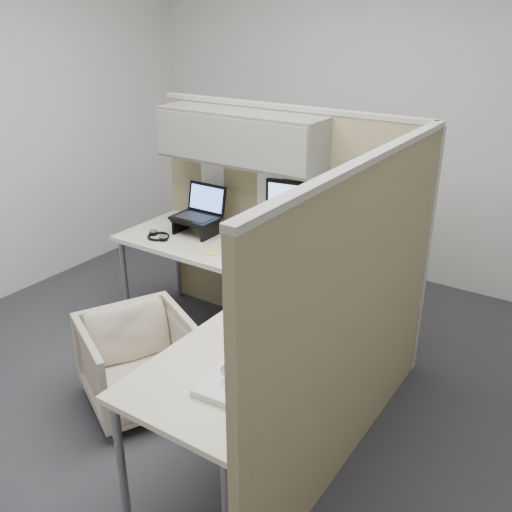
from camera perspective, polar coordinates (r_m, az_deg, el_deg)
The scene contains 18 objects.
ground at distance 3.69m, azimuth -3.54°, elevation -13.16°, with size 4.50×4.50×0.00m, color #2D2D31.
partition_back at distance 3.92m, azimuth 0.84°, elevation 7.18°, with size 2.00×0.36×1.63m.
partition_right at distance 2.81m, azimuth 10.11°, elevation -6.38°, with size 0.07×2.03×1.63m.
desk at distance 3.35m, azimuth -0.82°, elevation -3.36°, with size 2.00×1.98×0.73m.
office_chair at distance 3.48m, azimuth -11.64°, elevation -9.97°, with size 0.60×0.57×0.62m, color beige.
monitor_left at distance 3.68m, azimuth 4.22°, elevation 4.52°, with size 0.44×0.20×0.47m.
monitor_right at distance 3.38m, azimuth 10.50°, elevation 2.36°, with size 0.35×0.32×0.47m.
laptop_station at distance 4.05m, azimuth -5.79°, elevation 4.03°, with size 0.32×0.27×0.33m.
keyboard at distance 3.47m, azimuth 1.38°, elevation -1.33°, with size 0.41×0.14×0.02m, color black.
mouse at distance 3.21m, azimuth 7.10°, elevation -3.61°, with size 0.11×0.07×0.04m, color black.
travel_mug at distance 3.59m, azimuth 7.12°, elevation 0.51°, with size 0.07×0.07×0.16m.
soda_can_green at distance 3.21m, azimuth 9.83°, elevation -2.96°, with size 0.07×0.07×0.12m, color silver.
soda_can_silver at distance 3.43m, azimuth 8.71°, elevation -1.03°, with size 0.07×0.07×0.12m, color silver.
sticky_note_a at distance 3.73m, azimuth -4.49°, elevation 0.31°, with size 0.08×0.08×0.01m, color yellow.
sticky_note_d at distance 3.67m, azimuth -0.48°, elevation -0.05°, with size 0.08×0.08×0.01m, color yellow.
headphones at distance 4.03m, azimuth -9.74°, elevation 1.98°, with size 0.19×0.19×0.03m.
paper_stack at distance 2.48m, azimuth -2.13°, elevation -12.47°, with size 0.27×0.33×0.03m.
desk_clock at distance 2.74m, azimuth 2.42°, elevation -7.88°, with size 0.09×0.09×0.09m.
Camera 1 is at (1.82, -2.33, 2.20)m, focal length 40.00 mm.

